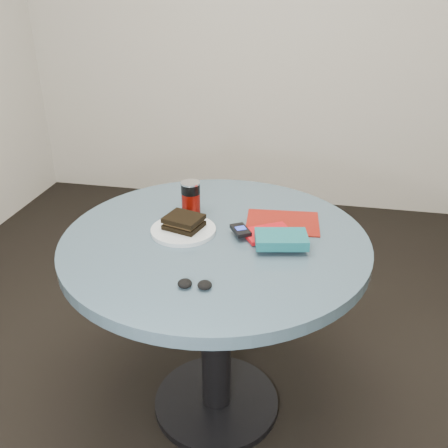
% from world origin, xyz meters
% --- Properties ---
extents(ground, '(4.00, 4.00, 0.00)m').
position_xyz_m(ground, '(0.00, 0.00, 0.00)').
color(ground, black).
rests_on(ground, ground).
extents(table, '(1.00, 1.00, 0.75)m').
position_xyz_m(table, '(0.00, 0.00, 0.59)').
color(table, black).
rests_on(table, ground).
extents(plate, '(0.28, 0.28, 0.01)m').
position_xyz_m(plate, '(-0.11, 0.01, 0.76)').
color(plate, silver).
rests_on(plate, table).
extents(sandwich, '(0.14, 0.13, 0.04)m').
position_xyz_m(sandwich, '(-0.11, 0.02, 0.78)').
color(sandwich, black).
rests_on(sandwich, plate).
extents(soda_can, '(0.08, 0.08, 0.13)m').
position_xyz_m(soda_can, '(-0.12, 0.14, 0.81)').
color(soda_can, '#630A04').
rests_on(soda_can, table).
extents(pepper_grinder, '(0.04, 0.04, 0.09)m').
position_xyz_m(pepper_grinder, '(-0.12, 0.16, 0.79)').
color(pepper_grinder, '#453E1D').
rests_on(pepper_grinder, table).
extents(magazine, '(0.26, 0.20, 0.00)m').
position_xyz_m(magazine, '(0.21, 0.14, 0.75)').
color(magazine, maroon).
rests_on(magazine, table).
extents(red_book, '(0.18, 0.17, 0.01)m').
position_xyz_m(red_book, '(0.17, 0.04, 0.76)').
color(red_book, '#AF0D14').
rests_on(red_book, magazine).
extents(novel, '(0.18, 0.13, 0.03)m').
position_xyz_m(novel, '(0.22, -0.03, 0.78)').
color(novel, '#13545C').
rests_on(novel, red_book).
extents(mp3_player, '(0.08, 0.09, 0.01)m').
position_xyz_m(mp3_player, '(0.08, 0.02, 0.77)').
color(mp3_player, black).
rests_on(mp3_player, red_book).
extents(headphones, '(0.10, 0.05, 0.02)m').
position_xyz_m(headphones, '(0.01, -0.30, 0.76)').
color(headphones, black).
rests_on(headphones, table).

